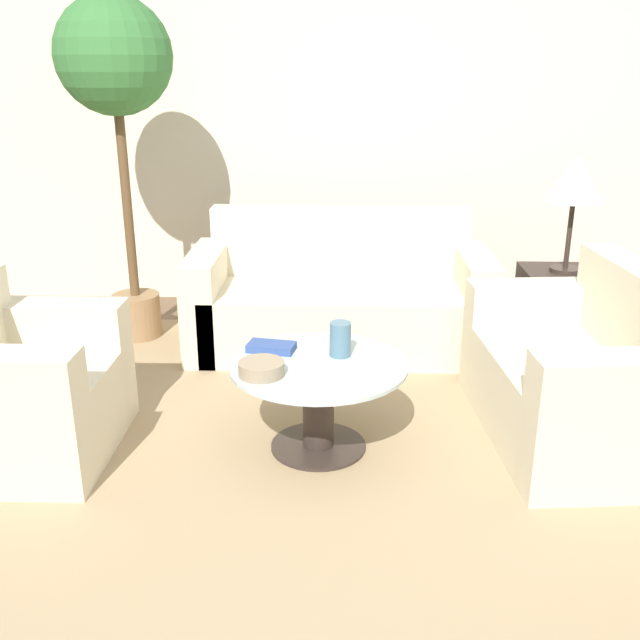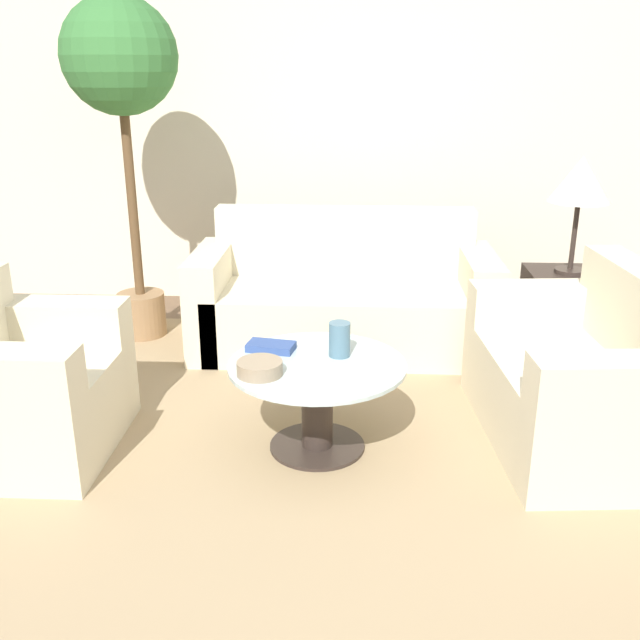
% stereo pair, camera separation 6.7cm
% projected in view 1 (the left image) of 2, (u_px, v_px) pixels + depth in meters
% --- Properties ---
extents(ground_plane, '(14.00, 14.00, 0.00)m').
position_uv_depth(ground_plane, '(348.00, 532.00, 2.74)').
color(ground_plane, brown).
extents(wall_back, '(10.00, 0.06, 2.60)m').
position_uv_depth(wall_back, '(348.00, 125.00, 5.11)').
color(wall_back, beige).
rests_on(wall_back, ground_plane).
extents(rug, '(3.61, 3.53, 0.01)m').
position_uv_depth(rug, '(318.00, 447.00, 3.35)').
color(rug, tan).
rests_on(rug, ground_plane).
extents(sofa_main, '(1.85, 0.78, 0.85)m').
position_uv_depth(sofa_main, '(340.00, 302.00, 4.52)').
color(sofa_main, beige).
rests_on(sofa_main, ground_plane).
extents(armchair, '(0.72, 0.84, 0.81)m').
position_uv_depth(armchair, '(19.00, 395.00, 3.23)').
color(armchair, beige).
rests_on(armchair, ground_plane).
extents(loveseat, '(0.84, 1.27, 0.83)m').
position_uv_depth(loveseat, '(583.00, 381.00, 3.38)').
color(loveseat, beige).
rests_on(loveseat, ground_plane).
extents(coffee_table, '(0.81, 0.81, 0.43)m').
position_uv_depth(coffee_table, '(318.00, 394.00, 3.26)').
color(coffee_table, '#332823').
rests_on(coffee_table, ground_plane).
extents(side_table, '(0.47, 0.47, 0.54)m').
position_uv_depth(side_table, '(560.00, 314.00, 4.34)').
color(side_table, '#332823').
rests_on(side_table, ground_plane).
extents(table_lamp, '(0.35, 0.35, 0.68)m').
position_uv_depth(table_lamp, '(576.00, 181.00, 4.07)').
color(table_lamp, '#332823').
rests_on(table_lamp, side_table).
extents(potted_plant, '(0.69, 0.69, 2.10)m').
position_uv_depth(potted_plant, '(116.00, 79.00, 4.21)').
color(potted_plant, '#93704C').
rests_on(potted_plant, ground_plane).
extents(vase, '(0.10, 0.10, 0.16)m').
position_uv_depth(vase, '(340.00, 339.00, 3.27)').
color(vase, slate).
rests_on(vase, coffee_table).
extents(bowl, '(0.20, 0.20, 0.06)m').
position_uv_depth(bowl, '(261.00, 368.00, 3.07)').
color(bowl, gray).
rests_on(bowl, coffee_table).
extents(book_stack, '(0.24, 0.16, 0.04)m').
position_uv_depth(book_stack, '(271.00, 347.00, 3.34)').
color(book_stack, '#334C8C').
rests_on(book_stack, coffee_table).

